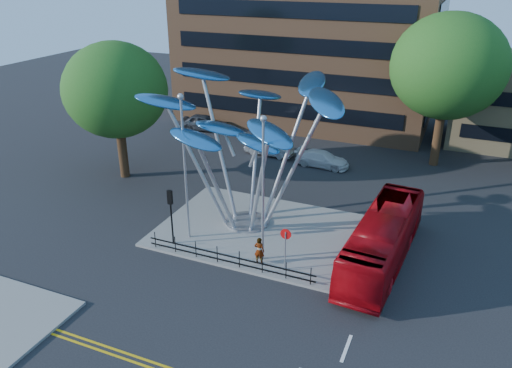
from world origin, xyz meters
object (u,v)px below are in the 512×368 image
at_px(tree_left, 116,90).
at_px(no_entry_sign_island, 285,242).
at_px(parked_car_mid, 270,147).
at_px(red_bus, 383,239).
at_px(parked_car_left, 204,122).
at_px(parked_car_right, 322,159).
at_px(pedestrian, 259,251).
at_px(traffic_light_island, 171,206).
at_px(street_lamp_left, 184,156).
at_px(tree_right, 448,67).
at_px(leaf_sculpture, 247,120).
at_px(street_lamp_right, 263,178).

distance_m(tree_left, no_entry_sign_island, 18.35).
bearing_deg(tree_left, parked_car_mid, 45.24).
relative_size(red_bus, parked_car_left, 2.25).
bearing_deg(parked_car_right, parked_car_mid, 85.14).
relative_size(pedestrian, parked_car_mid, 0.37).
distance_m(tree_left, traffic_light_island, 12.44).
distance_m(traffic_light_island, pedestrian, 5.75).
relative_size(parked_car_left, parked_car_right, 1.06).
bearing_deg(parked_car_right, street_lamp_left, 168.11).
relative_size(street_lamp_left, pedestrian, 5.52).
relative_size(tree_right, traffic_light_island, 3.54).
height_order(tree_right, leaf_sculpture, tree_right).
distance_m(street_lamp_left, pedestrian, 6.75).
height_order(traffic_light_island, parked_car_left, traffic_light_island).
relative_size(street_lamp_right, red_bus, 0.79).
height_order(red_bus, parked_car_mid, red_bus).
bearing_deg(traffic_light_island, red_bus, 14.43).
bearing_deg(no_entry_sign_island, leaf_sculpture, 134.33).
relative_size(street_lamp_right, no_entry_sign_island, 3.39).
height_order(street_lamp_right, pedestrian, street_lamp_right).
bearing_deg(tree_left, street_lamp_left, -34.38).
xyz_separation_m(pedestrian, parked_car_left, (-14.35, 20.19, -0.16)).
bearing_deg(traffic_light_island, leaf_sculpture, 54.96).
distance_m(red_bus, parked_car_left, 26.73).
bearing_deg(traffic_light_island, parked_car_mid, 91.08).
height_order(no_entry_sign_island, parked_car_mid, no_entry_sign_island).
xyz_separation_m(leaf_sculpture, parked_car_right, (1.68, 11.32, -6.23)).
relative_size(street_lamp_right, parked_car_left, 1.79).
height_order(leaf_sculpture, pedestrian, leaf_sculpture).
height_order(pedestrian, parked_car_mid, pedestrian).
bearing_deg(leaf_sculpture, parked_car_right, 81.53).
height_order(parked_car_mid, parked_car_right, parked_car_mid).
height_order(tree_left, leaf_sculpture, tree_left).
relative_size(street_lamp_left, parked_car_left, 1.89).
relative_size(leaf_sculpture, parked_car_mid, 2.96).
bearing_deg(street_lamp_left, pedestrian, -11.29).
bearing_deg(parked_car_right, tree_left, 124.39).
bearing_deg(red_bus, street_lamp_left, -165.91).
xyz_separation_m(tree_right, tree_left, (-22.00, -12.00, -1.24)).
xyz_separation_m(leaf_sculpture, parked_car_mid, (-3.24, 12.08, -6.16)).
relative_size(pedestrian, parked_car_right, 0.36).
bearing_deg(street_lamp_left, traffic_light_island, -116.57).
relative_size(red_bus, parked_car_right, 2.38).
relative_size(tree_right, parked_car_right, 2.75).
distance_m(tree_right, traffic_light_island, 24.06).
distance_m(street_lamp_right, pedestrian, 4.18).
relative_size(street_lamp_right, parked_car_mid, 1.93).
height_order(tree_right, parked_car_mid, tree_right).
bearing_deg(tree_right, no_entry_sign_island, -107.12).
height_order(tree_left, street_lamp_right, tree_left).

